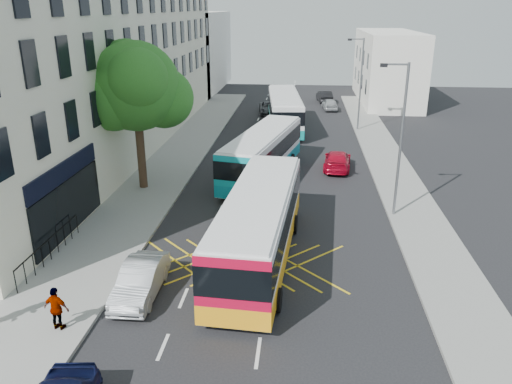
% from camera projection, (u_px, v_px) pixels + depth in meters
% --- Properties ---
extents(ground, '(120.00, 120.00, 0.00)m').
position_uv_depth(ground, '(258.00, 353.00, 16.42)').
color(ground, black).
rests_on(ground, ground).
extents(pavement_left, '(5.00, 70.00, 0.15)m').
position_uv_depth(pavement_left, '(144.00, 188.00, 31.12)').
color(pavement_left, gray).
rests_on(pavement_left, ground).
extents(pavement_right, '(3.00, 70.00, 0.15)m').
position_uv_depth(pavement_right, '(405.00, 196.00, 29.73)').
color(pavement_right, gray).
rests_on(pavement_right, ground).
extents(terrace_main, '(8.30, 45.00, 13.50)m').
position_uv_depth(terrace_main, '(105.00, 61.00, 38.11)').
color(terrace_main, beige).
rests_on(terrace_main, ground).
extents(terrace_far, '(8.00, 20.00, 10.00)m').
position_uv_depth(terrace_far, '(191.00, 51.00, 67.19)').
color(terrace_far, silver).
rests_on(terrace_far, ground).
extents(building_right, '(6.00, 18.00, 8.00)m').
position_uv_depth(building_right, '(387.00, 67.00, 58.84)').
color(building_right, silver).
rests_on(building_right, ground).
extents(street_tree, '(6.30, 5.70, 8.80)m').
position_uv_depth(street_tree, '(135.00, 87.00, 28.92)').
color(street_tree, '#382619').
rests_on(street_tree, pavement_left).
extents(lamp_near, '(1.45, 0.15, 8.00)m').
position_uv_depth(lamp_near, '(400.00, 133.00, 25.46)').
color(lamp_near, slate).
rests_on(lamp_near, pavement_right).
extents(lamp_far, '(1.45, 0.15, 8.00)m').
position_uv_depth(lamp_far, '(360.00, 80.00, 44.12)').
color(lamp_far, slate).
rests_on(lamp_far, pavement_right).
extents(railings, '(0.08, 5.60, 1.14)m').
position_uv_depth(railings, '(50.00, 248.00, 21.95)').
color(railings, black).
rests_on(railings, pavement_left).
extents(bus_near, '(3.46, 11.64, 3.23)m').
position_uv_depth(bus_near, '(259.00, 226.00, 21.81)').
color(bus_near, silver).
rests_on(bus_near, ground).
extents(bus_mid, '(4.82, 11.23, 3.08)m').
position_uv_depth(bus_mid, '(263.00, 154.00, 32.77)').
color(bus_mid, silver).
rests_on(bus_mid, ground).
extents(bus_far, '(3.74, 11.72, 3.24)m').
position_uv_depth(bus_far, '(285.00, 111.00, 45.78)').
color(bus_far, silver).
rests_on(bus_far, ground).
extents(parked_car_silver, '(1.44, 4.03, 1.32)m').
position_uv_depth(parked_car_silver, '(140.00, 280.00, 19.49)').
color(parked_car_silver, '#AAAEB2').
rests_on(parked_car_silver, ground).
extents(red_hatchback, '(2.21, 4.55, 1.27)m').
position_uv_depth(red_hatchback, '(337.00, 160.00, 34.77)').
color(red_hatchback, red).
rests_on(red_hatchback, ground).
extents(distant_car_grey, '(2.53, 4.62, 1.23)m').
position_uv_depth(distant_car_grey, '(269.00, 108.00, 52.67)').
color(distant_car_grey, '#47484F').
rests_on(distant_car_grey, ground).
extents(distant_car_silver, '(1.77, 3.78, 1.25)m').
position_uv_depth(distant_car_silver, '(330.00, 104.00, 54.69)').
color(distant_car_silver, '#A3A7AB').
rests_on(distant_car_silver, ground).
extents(distant_car_dark, '(1.94, 4.29, 1.37)m').
position_uv_depth(distant_car_dark, '(324.00, 96.00, 59.09)').
color(distant_car_dark, black).
rests_on(distant_car_dark, ground).
extents(pedestrian_far, '(1.00, 0.55, 1.62)m').
position_uv_depth(pedestrian_far, '(57.00, 309.00, 17.12)').
color(pedestrian_far, gray).
rests_on(pedestrian_far, pavement_left).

